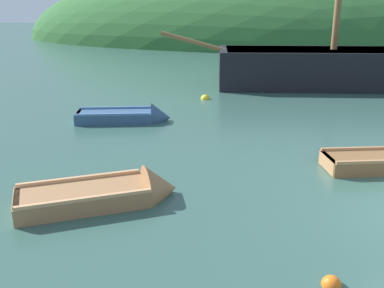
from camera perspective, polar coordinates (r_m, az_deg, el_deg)
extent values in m
ellipsoid|color=#2D602D|center=(44.65, 7.42, 13.06)|extent=(46.84, 22.46, 14.00)
cylinder|color=olive|center=(20.51, 0.15, 13.01)|extent=(2.91, 0.90, 0.97)
cube|color=#AE7B4F|center=(10.73, 17.15, -2.40)|extent=(0.44, 0.88, 0.31)
cube|color=#AE7B4F|center=(11.06, 21.57, -1.75)|extent=(0.50, 0.92, 0.05)
cube|color=#AE7B4F|center=(11.65, 22.95, -0.48)|extent=(2.72, 1.11, 0.07)
cube|color=#9E7047|center=(8.84, -13.83, -7.03)|extent=(2.67, 2.35, 0.44)
cone|color=#9E7047|center=(9.07, -4.01, -5.86)|extent=(1.14, 1.24, 1.07)
cube|color=tan|center=(8.82, -21.59, -7.40)|extent=(0.69, 0.90, 0.31)
cube|color=tan|center=(8.81, -11.11, -5.76)|extent=(0.75, 0.95, 0.05)
cube|color=tan|center=(8.76, -16.74, -6.36)|extent=(0.75, 0.95, 0.05)
cube|color=tan|center=(8.26, -13.60, -6.92)|extent=(2.02, 1.47, 0.07)
cube|color=tan|center=(9.22, -14.27, -4.28)|extent=(2.02, 1.47, 0.07)
cube|color=#335175|center=(14.64, -9.96, 3.25)|extent=(2.61, 1.79, 0.44)
cone|color=#335175|center=(14.56, -4.02, 3.39)|extent=(0.92, 1.12, 0.96)
cube|color=#4F75A1|center=(14.80, -14.43, 3.37)|extent=(0.43, 0.90, 0.31)
cube|color=#4F75A1|center=(14.56, -8.34, 3.90)|extent=(0.49, 0.94, 0.05)
cube|color=#4F75A1|center=(14.66, -11.64, 3.80)|extent=(0.49, 0.94, 0.05)
cube|color=#4F75A1|center=(14.13, -10.20, 3.74)|extent=(2.24, 0.90, 0.07)
cube|color=#4F75A1|center=(15.03, -9.84, 4.62)|extent=(2.24, 0.90, 0.07)
sphere|color=yellow|center=(17.79, 1.72, 5.80)|extent=(0.36, 0.36, 0.36)
sphere|color=orange|center=(6.74, 17.48, -16.93)|extent=(0.28, 0.28, 0.28)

